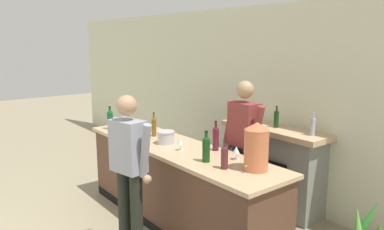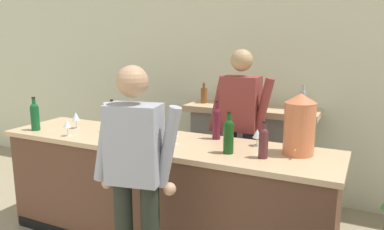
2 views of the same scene
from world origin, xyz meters
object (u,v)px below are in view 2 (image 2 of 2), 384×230
(wine_bottle_burgundy_dark, at_px, (112,118))
(wine_glass_by_dispenser, at_px, (174,133))
(wine_bottle_riesling_slim, at_px, (216,122))
(wine_glass_near_bucket, at_px, (76,117))
(wine_bottle_port_short, at_px, (35,115))
(wine_glass_back_row, at_px, (257,134))
(person_bartender, at_px, (240,132))
(person_customer, at_px, (136,179))
(wine_bottle_merlot_tall, at_px, (263,142))
(wine_glass_front_left, at_px, (67,124))
(ice_bucket_steel, at_px, (142,130))
(wine_bottle_chardonnay_pale, at_px, (229,135))
(copper_dispenser, at_px, (300,124))
(fireplace_stone, at_px, (250,153))

(wine_bottle_burgundy_dark, height_order, wine_glass_by_dispenser, wine_bottle_burgundy_dark)
(wine_bottle_riesling_slim, relative_size, wine_glass_near_bucket, 2.09)
(wine_bottle_port_short, height_order, wine_bottle_riesling_slim, wine_bottle_riesling_slim)
(wine_bottle_port_short, bearing_deg, wine_glass_back_row, 11.01)
(person_bartender, bearing_deg, wine_glass_by_dispenser, -117.99)
(person_customer, height_order, wine_bottle_port_short, person_customer)
(person_customer, xyz_separation_m, wine_bottle_merlot_tall, (0.69, 0.69, 0.18))
(wine_bottle_merlot_tall, height_order, wine_glass_front_left, wine_bottle_merlot_tall)
(wine_glass_by_dispenser, bearing_deg, person_customer, -82.64)
(person_customer, distance_m, ice_bucket_steel, 0.89)
(person_customer, bearing_deg, wine_bottle_merlot_tall, 44.84)
(ice_bucket_steel, bearing_deg, wine_bottle_chardonnay_pale, -5.01)
(person_customer, distance_m, wine_bottle_port_short, 1.69)
(person_customer, bearing_deg, wine_glass_near_bucket, 147.46)
(person_customer, bearing_deg, wine_glass_by_dispenser, 97.36)
(copper_dispenser, xyz_separation_m, wine_glass_back_row, (-0.36, 0.09, -0.14))
(person_bartender, xyz_separation_m, wine_glass_front_left, (-1.39, -0.86, 0.12))
(wine_bottle_merlot_tall, height_order, wine_glass_back_row, wine_bottle_merlot_tall)
(person_bartender, xyz_separation_m, wine_bottle_burgundy_dark, (-1.11, -0.55, 0.14))
(ice_bucket_steel, distance_m, wine_bottle_port_short, 1.15)
(wine_bottle_burgundy_dark, xyz_separation_m, wine_bottle_port_short, (-0.73, -0.27, 0.01))
(person_customer, xyz_separation_m, person_bartender, (0.27, 1.40, 0.04))
(wine_bottle_merlot_tall, xyz_separation_m, wine_glass_near_bucket, (-1.96, 0.12, -0.01))
(person_bartender, relative_size, wine_glass_back_row, 12.30)
(wine_bottle_chardonnay_pale, relative_size, wine_glass_front_left, 2.06)
(wine_bottle_merlot_tall, relative_size, wine_glass_back_row, 1.96)
(person_bartender, xyz_separation_m, wine_bottle_riesling_slim, (-0.10, -0.35, 0.16))
(copper_dispenser, bearing_deg, ice_bucket_steel, -174.20)
(wine_bottle_burgundy_dark, distance_m, wine_bottle_merlot_tall, 1.54)
(fireplace_stone, height_order, wine_glass_by_dispenser, fireplace_stone)
(person_bartender, distance_m, wine_glass_by_dispenser, 0.77)
(ice_bucket_steel, xyz_separation_m, wine_bottle_burgundy_dark, (-0.40, 0.08, 0.06))
(person_bartender, height_order, wine_glass_near_bucket, person_bartender)
(fireplace_stone, bearing_deg, wine_bottle_riesling_slim, -90.06)
(wine_glass_back_row, xyz_separation_m, wine_glass_front_left, (-1.68, -0.45, 0.01))
(wine_glass_near_bucket, bearing_deg, wine_glass_by_dispenser, -4.29)
(wine_glass_near_bucket, bearing_deg, wine_bottle_riesling_slim, 9.28)
(person_customer, relative_size, wine_glass_back_row, 11.81)
(wine_glass_back_row, bearing_deg, wine_bottle_merlot_tall, -65.82)
(person_customer, bearing_deg, fireplace_stone, 85.58)
(person_bartender, relative_size, wine_glass_front_left, 11.09)
(wine_glass_back_row, bearing_deg, wine_bottle_chardonnay_pale, -116.05)
(ice_bucket_steel, bearing_deg, wine_glass_near_bucket, 176.66)
(person_customer, height_order, wine_glass_near_bucket, person_customer)
(wine_glass_back_row, bearing_deg, wine_bottle_riesling_slim, 171.46)
(wine_glass_front_left, bearing_deg, wine_bottle_merlot_tall, 4.59)
(ice_bucket_steel, bearing_deg, wine_glass_front_left, -161.97)
(fireplace_stone, height_order, wine_glass_back_row, fireplace_stone)
(copper_dispenser, xyz_separation_m, wine_bottle_chardonnay_pale, (-0.50, -0.21, -0.09))
(person_customer, distance_m, wine_bottle_riesling_slim, 1.08)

